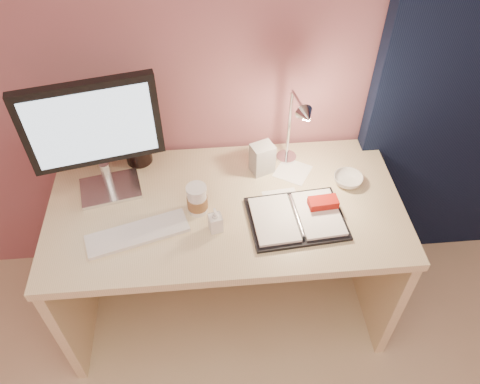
{
  "coord_description": "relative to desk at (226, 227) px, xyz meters",
  "views": [
    {
      "loc": [
        -0.05,
        0.13,
        2.09
      ],
      "look_at": [
        0.05,
        1.33,
        0.85
      ],
      "focal_mm": 35.0,
      "sensor_mm": 36.0,
      "label": 1
    }
  ],
  "objects": [
    {
      "name": "room",
      "position": [
        0.95,
        0.24,
        0.63
      ],
      "size": [
        3.5,
        3.5,
        3.5
      ],
      "color": "#C6B28E",
      "rests_on": "ground"
    },
    {
      "name": "desk",
      "position": [
        0.0,
        0.0,
        0.0
      ],
      "size": [
        1.4,
        0.7,
        0.73
      ],
      "color": "beige",
      "rests_on": "ground"
    },
    {
      "name": "monitor",
      "position": [
        -0.46,
        0.05,
        0.53
      ],
      "size": [
        0.48,
        0.22,
        0.51
      ],
      "rotation": [
        0.0,
        0.0,
        0.21
      ],
      "color": "silver",
      "rests_on": "desk"
    },
    {
      "name": "keyboard",
      "position": [
        -0.34,
        -0.2,
        0.23
      ],
      "size": [
        0.39,
        0.21,
        0.02
      ],
      "primitive_type": "cube",
      "rotation": [
        0.0,
        0.0,
        0.28
      ],
      "color": "white",
      "rests_on": "desk"
    },
    {
      "name": "planner",
      "position": [
        0.27,
        -0.17,
        0.24
      ],
      "size": [
        0.38,
        0.3,
        0.06
      ],
      "rotation": [
        0.0,
        0.0,
        0.08
      ],
      "color": "black",
      "rests_on": "desk"
    },
    {
      "name": "paper_a",
      "position": [
        0.22,
        -0.08,
        0.23
      ],
      "size": [
        0.15,
        0.15,
        0.0
      ],
      "primitive_type": "cube",
      "rotation": [
        0.0,
        0.0,
        0.09
      ],
      "color": "white",
      "rests_on": "desk"
    },
    {
      "name": "paper_b",
      "position": [
        0.3,
        0.09,
        0.23
      ],
      "size": [
        0.18,
        0.18,
        0.0
      ],
      "primitive_type": "cube",
      "rotation": [
        0.0,
        0.0,
        -0.56
      ],
      "color": "white",
      "rests_on": "desk"
    },
    {
      "name": "coffee_cup",
      "position": [
        -0.11,
        -0.09,
        0.29
      ],
      "size": [
        0.08,
        0.08,
        0.13
      ],
      "color": "white",
      "rests_on": "desk"
    },
    {
      "name": "bowl",
      "position": [
        0.51,
        0.0,
        0.24
      ],
      "size": [
        0.16,
        0.16,
        0.04
      ],
      "primitive_type": "imported",
      "rotation": [
        0.0,
        0.0,
        0.4
      ],
      "color": "silver",
      "rests_on": "desk"
    },
    {
      "name": "lotion_bottle",
      "position": [
        -0.04,
        -0.19,
        0.28
      ],
      "size": [
        0.06,
        0.06,
        0.11
      ],
      "primitive_type": "imported",
      "rotation": [
        0.0,
        0.0,
        0.21
      ],
      "color": "white",
      "rests_on": "desk"
    },
    {
      "name": "dark_jar",
      "position": [
        -0.35,
        0.22,
        0.3
      ],
      "size": [
        0.11,
        0.11,
        0.16
      ],
      "primitive_type": "cylinder",
      "color": "black",
      "rests_on": "desk"
    },
    {
      "name": "product_box",
      "position": [
        0.17,
        0.11,
        0.29
      ],
      "size": [
        0.11,
        0.1,
        0.13
      ],
      "primitive_type": "cube",
      "rotation": [
        0.0,
        0.0,
        0.36
      ],
      "color": "#B3B2AF",
      "rests_on": "desk"
    },
    {
      "name": "desk_lamp",
      "position": [
        0.26,
        0.08,
        0.46
      ],
      "size": [
        0.11,
        0.23,
        0.37
      ],
      "rotation": [
        0.0,
        0.0,
        0.18
      ],
      "color": "silver",
      "rests_on": "desk"
    }
  ]
}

